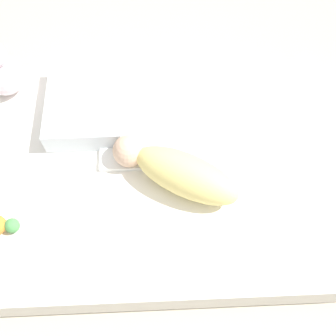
# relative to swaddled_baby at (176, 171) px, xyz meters

# --- Properties ---
(ground_plane) EXTENTS (12.00, 12.00, 0.00)m
(ground_plane) POSITION_rel_swaddled_baby_xyz_m (-0.09, 0.07, -0.25)
(ground_plane) COLOR #B2A893
(bed_mattress) EXTENTS (1.42, 1.01, 0.18)m
(bed_mattress) POSITION_rel_swaddled_baby_xyz_m (-0.09, 0.07, -0.16)
(bed_mattress) COLOR white
(bed_mattress) RESTS_ON ground_plane
(burp_cloth) EXTENTS (0.22, 0.18, 0.02)m
(burp_cloth) POSITION_rel_swaddled_baby_xyz_m (-0.18, 0.14, -0.06)
(burp_cloth) COLOR white
(burp_cloth) RESTS_ON bed_mattress
(swaddled_baby) EXTENTS (0.48, 0.34, 0.15)m
(swaddled_baby) POSITION_rel_swaddled_baby_xyz_m (0.00, 0.00, 0.00)
(swaddled_baby) COLOR #EFDB7F
(swaddled_baby) RESTS_ON bed_mattress
(pillow) EXTENTS (0.31, 0.39, 0.10)m
(pillow) POSITION_rel_swaddled_baby_xyz_m (-0.34, 0.34, -0.03)
(pillow) COLOR white
(pillow) RESTS_ON bed_mattress
(bunny_plush) EXTENTS (0.16, 0.16, 0.32)m
(bunny_plush) POSITION_rel_swaddled_baby_xyz_m (-0.68, 0.47, 0.04)
(bunny_plush) COLOR silver
(bunny_plush) RESTS_ON bed_mattress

